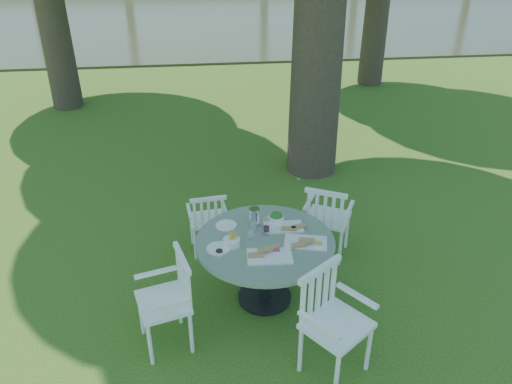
% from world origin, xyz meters
% --- Properties ---
extents(ground, '(140.00, 140.00, 0.00)m').
position_xyz_m(ground, '(0.00, 0.00, 0.00)').
color(ground, '#22430E').
rests_on(ground, ground).
extents(table, '(1.39, 1.39, 0.74)m').
position_xyz_m(table, '(-0.01, -0.60, 0.60)').
color(table, black).
rests_on(table, ground).
extents(chair_ne, '(0.63, 0.61, 0.94)m').
position_xyz_m(chair_ne, '(0.79, 0.06, 0.55)').
color(chair_ne, white).
rests_on(chair_ne, ground).
extents(chair_nw, '(0.45, 0.43, 0.81)m').
position_xyz_m(chair_nw, '(-0.55, 0.30, 0.48)').
color(chair_nw, white).
rests_on(chair_nw, ground).
extents(chair_sw, '(0.56, 0.58, 0.94)m').
position_xyz_m(chair_sw, '(-0.92, -1.08, 0.56)').
color(chair_sw, white).
rests_on(chair_sw, ground).
extents(chair_se, '(0.69, 0.69, 1.01)m').
position_xyz_m(chair_se, '(0.41, -1.53, 0.59)').
color(chair_se, white).
rests_on(chair_se, ground).
extents(tableware, '(1.20, 0.86, 0.22)m').
position_xyz_m(tableware, '(-0.01, -0.53, 0.78)').
color(tableware, white).
rests_on(tableware, table).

